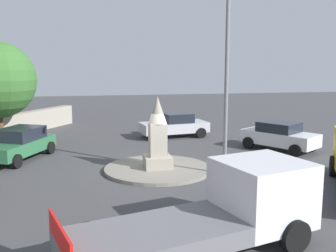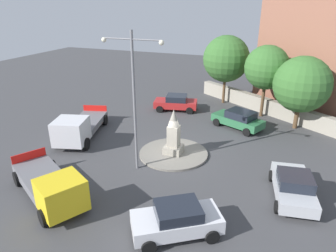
{
  "view_description": "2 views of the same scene",
  "coord_description": "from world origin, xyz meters",
  "px_view_note": "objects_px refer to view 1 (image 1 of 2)",
  "views": [
    {
      "loc": [
        -16.32,
        2.76,
        4.65
      ],
      "look_at": [
        -0.39,
        -0.38,
        2.01
      ],
      "focal_mm": 42.12,
      "sensor_mm": 36.0,
      "label": 1
    },
    {
      "loc": [
        6.24,
        -17.09,
        9.62
      ],
      "look_at": [
        -0.46,
        0.17,
        1.95
      ],
      "focal_mm": 32.31,
      "sensor_mm": 36.0,
      "label": 2
    }
  ],
  "objects_px": {
    "monument": "(158,137)",
    "car_white_parked_left": "(279,136)",
    "car_silver_parked_right": "(175,125)",
    "streetlamp": "(227,54)",
    "truck_white_passing": "(224,209)",
    "car_green_approaching": "(19,143)"
  },
  "relations": [
    {
      "from": "car_silver_parked_right",
      "to": "truck_white_passing",
      "type": "height_order",
      "value": "truck_white_passing"
    },
    {
      "from": "monument",
      "to": "car_silver_parked_right",
      "type": "distance_m",
      "value": 7.9
    },
    {
      "from": "monument",
      "to": "car_silver_parked_right",
      "type": "xyz_separation_m",
      "value": [
        7.5,
        -2.36,
        -0.74
      ]
    },
    {
      "from": "streetlamp",
      "to": "truck_white_passing",
      "type": "bearing_deg",
      "value": 160.55
    },
    {
      "from": "car_green_approaching",
      "to": "truck_white_passing",
      "type": "height_order",
      "value": "truck_white_passing"
    },
    {
      "from": "streetlamp",
      "to": "car_white_parked_left",
      "type": "distance_m",
      "value": 7.48
    },
    {
      "from": "streetlamp",
      "to": "truck_white_passing",
      "type": "relative_size",
      "value": 1.23
    },
    {
      "from": "car_silver_parked_right",
      "to": "car_white_parked_left",
      "type": "distance_m",
      "value": 6.67
    },
    {
      "from": "streetlamp",
      "to": "monument",
      "type": "bearing_deg",
      "value": 59.56
    },
    {
      "from": "truck_white_passing",
      "to": "car_green_approaching",
      "type": "bearing_deg",
      "value": 32.01
    },
    {
      "from": "car_white_parked_left",
      "to": "truck_white_passing",
      "type": "bearing_deg",
      "value": 146.78
    },
    {
      "from": "car_white_parked_left",
      "to": "truck_white_passing",
      "type": "distance_m",
      "value": 12.06
    },
    {
      "from": "monument",
      "to": "car_white_parked_left",
      "type": "relative_size",
      "value": 0.73
    },
    {
      "from": "monument",
      "to": "truck_white_passing",
      "type": "xyz_separation_m",
      "value": [
        -7.34,
        -0.44,
        -0.49
      ]
    },
    {
      "from": "monument",
      "to": "streetlamp",
      "type": "distance_m",
      "value": 4.54
    },
    {
      "from": "car_white_parked_left",
      "to": "truck_white_passing",
      "type": "xyz_separation_m",
      "value": [
        -10.09,
        6.6,
        0.22
      ]
    },
    {
      "from": "truck_white_passing",
      "to": "monument",
      "type": "bearing_deg",
      "value": 3.43
    },
    {
      "from": "streetlamp",
      "to": "truck_white_passing",
      "type": "xyz_separation_m",
      "value": [
        -5.86,
        2.07,
        -3.97
      ]
    },
    {
      "from": "streetlamp",
      "to": "car_green_approaching",
      "type": "xyz_separation_m",
      "value": [
        4.79,
        8.73,
        -4.19
      ]
    },
    {
      "from": "car_silver_parked_right",
      "to": "car_green_approaching",
      "type": "bearing_deg",
      "value": 116.0
    },
    {
      "from": "streetlamp",
      "to": "truck_white_passing",
      "type": "distance_m",
      "value": 7.38
    },
    {
      "from": "streetlamp",
      "to": "car_white_parked_left",
      "type": "relative_size",
      "value": 1.97
    }
  ]
}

